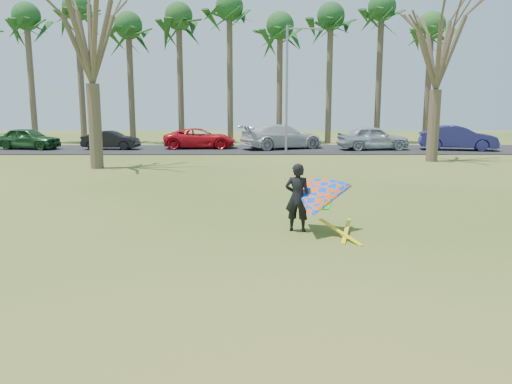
{
  "coord_description": "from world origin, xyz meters",
  "views": [
    {
      "loc": [
        -0.04,
        -10.08,
        3.26
      ],
      "look_at": [
        0.0,
        2.0,
        1.1
      ],
      "focal_mm": 35.0,
      "sensor_mm": 36.0,
      "label": 1
    }
  ],
  "objects_px": {
    "car_2": "(200,138)",
    "car_4": "(373,138)",
    "car_3": "(282,137)",
    "kite_flyer": "(314,200)",
    "streetlight": "(289,84)",
    "car_1": "(111,140)",
    "bare_tree_right": "(439,41)",
    "car_5": "(458,138)",
    "bare_tree_left": "(89,26)",
    "car_0": "(29,138)"
  },
  "relations": [
    {
      "from": "car_1",
      "to": "car_2",
      "type": "relative_size",
      "value": 0.76
    },
    {
      "from": "bare_tree_left",
      "to": "kite_flyer",
      "type": "bearing_deg",
      "value": -53.54
    },
    {
      "from": "bare_tree_right",
      "to": "car_5",
      "type": "height_order",
      "value": "bare_tree_right"
    },
    {
      "from": "streetlight",
      "to": "car_1",
      "type": "distance_m",
      "value": 13.1
    },
    {
      "from": "car_4",
      "to": "car_5",
      "type": "relative_size",
      "value": 0.95
    },
    {
      "from": "bare_tree_right",
      "to": "car_2",
      "type": "distance_m",
      "value": 16.94
    },
    {
      "from": "car_5",
      "to": "car_0",
      "type": "bearing_deg",
      "value": 101.96
    },
    {
      "from": "streetlight",
      "to": "car_4",
      "type": "relative_size",
      "value": 1.65
    },
    {
      "from": "car_0",
      "to": "car_1",
      "type": "xyz_separation_m",
      "value": [
        5.84,
        -0.21,
        -0.11
      ]
    },
    {
      "from": "bare_tree_right",
      "to": "car_5",
      "type": "xyz_separation_m",
      "value": [
        3.94,
        6.23,
        -5.67
      ]
    },
    {
      "from": "streetlight",
      "to": "car_4",
      "type": "height_order",
      "value": "streetlight"
    },
    {
      "from": "bare_tree_left",
      "to": "car_4",
      "type": "xyz_separation_m",
      "value": [
        16.17,
        9.5,
        -6.03
      ]
    },
    {
      "from": "car_4",
      "to": "kite_flyer",
      "type": "xyz_separation_m",
      "value": [
        -6.71,
        -22.31,
        -0.03
      ]
    },
    {
      "from": "car_0",
      "to": "car_3",
      "type": "bearing_deg",
      "value": -77.89
    },
    {
      "from": "bare_tree_right",
      "to": "car_5",
      "type": "bearing_deg",
      "value": 57.69
    },
    {
      "from": "car_1",
      "to": "car_5",
      "type": "bearing_deg",
      "value": -87.05
    },
    {
      "from": "car_2",
      "to": "car_4",
      "type": "bearing_deg",
      "value": -99.62
    },
    {
      "from": "streetlight",
      "to": "car_2",
      "type": "height_order",
      "value": "streetlight"
    },
    {
      "from": "bare_tree_right",
      "to": "car_1",
      "type": "height_order",
      "value": "bare_tree_right"
    },
    {
      "from": "bare_tree_right",
      "to": "kite_flyer",
      "type": "xyz_separation_m",
      "value": [
        -8.54,
        -15.8,
        -5.71
      ]
    },
    {
      "from": "car_0",
      "to": "car_5",
      "type": "bearing_deg",
      "value": -80.37
    },
    {
      "from": "bare_tree_right",
      "to": "car_3",
      "type": "height_order",
      "value": "bare_tree_right"
    },
    {
      "from": "bare_tree_left",
      "to": "bare_tree_right",
      "type": "xyz_separation_m",
      "value": [
        18.0,
        3.0,
        -0.35
      ]
    },
    {
      "from": "car_1",
      "to": "car_2",
      "type": "distance_m",
      "value": 6.17
    },
    {
      "from": "bare_tree_right",
      "to": "streetlight",
      "type": "height_order",
      "value": "bare_tree_right"
    },
    {
      "from": "streetlight",
      "to": "kite_flyer",
      "type": "relative_size",
      "value": 3.35
    },
    {
      "from": "car_0",
      "to": "kite_flyer",
      "type": "distance_m",
      "value": 28.7
    },
    {
      "from": "bare_tree_left",
      "to": "car_5",
      "type": "relative_size",
      "value": 1.91
    },
    {
      "from": "car_3",
      "to": "kite_flyer",
      "type": "distance_m",
      "value": 23.14
    },
    {
      "from": "bare_tree_left",
      "to": "car_0",
      "type": "distance_m",
      "value": 14.17
    },
    {
      "from": "car_2",
      "to": "car_5",
      "type": "relative_size",
      "value": 1.01
    },
    {
      "from": "streetlight",
      "to": "car_4",
      "type": "bearing_deg",
      "value": 22.61
    },
    {
      "from": "car_1",
      "to": "car_4",
      "type": "bearing_deg",
      "value": -86.64
    },
    {
      "from": "car_2",
      "to": "car_4",
      "type": "distance_m",
      "value": 12.18
    },
    {
      "from": "kite_flyer",
      "to": "bare_tree_left",
      "type": "bearing_deg",
      "value": 126.46
    },
    {
      "from": "car_2",
      "to": "streetlight",
      "type": "bearing_deg",
      "value": -125.12
    },
    {
      "from": "car_5",
      "to": "kite_flyer",
      "type": "relative_size",
      "value": 2.12
    },
    {
      "from": "streetlight",
      "to": "car_2",
      "type": "relative_size",
      "value": 1.56
    },
    {
      "from": "car_4",
      "to": "car_3",
      "type": "bearing_deg",
      "value": 76.36
    },
    {
      "from": "bare_tree_right",
      "to": "car_1",
      "type": "bearing_deg",
      "value": 161.17
    },
    {
      "from": "bare_tree_right",
      "to": "car_4",
      "type": "bearing_deg",
      "value": 105.7
    },
    {
      "from": "car_5",
      "to": "kite_flyer",
      "type": "distance_m",
      "value": 25.32
    },
    {
      "from": "car_2",
      "to": "car_5",
      "type": "xyz_separation_m",
      "value": [
        17.88,
        -1.44,
        0.12
      ]
    },
    {
      "from": "bare_tree_left",
      "to": "bare_tree_right",
      "type": "bearing_deg",
      "value": 9.46
    },
    {
      "from": "bare_tree_left",
      "to": "streetlight",
      "type": "bearing_deg",
      "value": 34.57
    },
    {
      "from": "car_1",
      "to": "car_4",
      "type": "distance_m",
      "value": 18.24
    },
    {
      "from": "streetlight",
      "to": "car_3",
      "type": "height_order",
      "value": "streetlight"
    },
    {
      "from": "car_0",
      "to": "car_5",
      "type": "xyz_separation_m",
      "value": [
        29.84,
        -0.83,
        0.09
      ]
    },
    {
      "from": "car_3",
      "to": "bare_tree_right",
      "type": "bearing_deg",
      "value": -156.43
    },
    {
      "from": "car_0",
      "to": "kite_flyer",
      "type": "height_order",
      "value": "kite_flyer"
    }
  ]
}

